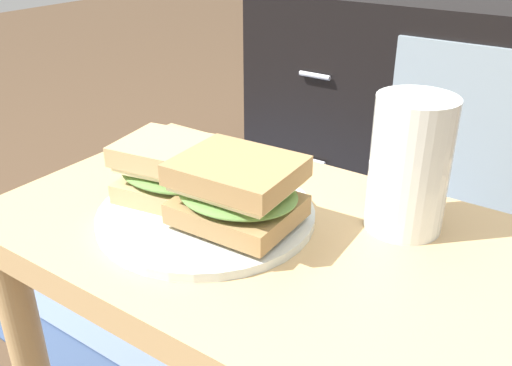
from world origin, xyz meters
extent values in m
cube|color=tan|center=(0.00, 0.00, 0.44)|extent=(0.56, 0.36, 0.04)
cylinder|color=tan|center=(-0.25, 0.14, 0.21)|extent=(0.04, 0.04, 0.43)
cube|color=black|center=(-0.06, 0.95, 0.29)|extent=(0.96, 0.44, 0.58)
cube|color=#8C9EA8|center=(0.06, 0.72, 0.30)|extent=(0.38, 0.01, 0.44)
cylinder|color=silver|center=(-0.32, 0.72, 0.41)|extent=(0.08, 0.01, 0.01)
cylinder|color=silver|center=(-0.32, 0.72, 0.19)|extent=(0.08, 0.01, 0.01)
cube|color=#384C72|center=(-0.40, 0.43, 0.00)|extent=(1.11, 0.88, 0.01)
cube|color=slate|center=(-0.40, 0.43, 0.01)|extent=(0.91, 0.72, 0.00)
cylinder|color=silver|center=(-0.05, -0.02, 0.47)|extent=(0.24, 0.24, 0.01)
cube|color=tan|center=(-0.09, -0.01, 0.48)|extent=(0.13, 0.11, 0.02)
ellipsoid|color=#608C42|center=(-0.09, -0.01, 0.50)|extent=(0.14, 0.12, 0.02)
cube|color=beige|center=(-0.09, -0.01, 0.51)|extent=(0.12, 0.10, 0.01)
cube|color=tan|center=(-0.09, -0.01, 0.53)|extent=(0.13, 0.11, 0.02)
cube|color=#9E7A4C|center=(0.00, -0.02, 0.49)|extent=(0.12, 0.10, 0.02)
ellipsoid|color=#608C42|center=(0.00, -0.02, 0.51)|extent=(0.13, 0.11, 0.02)
cube|color=beige|center=(0.00, -0.02, 0.52)|extent=(0.11, 0.10, 0.01)
cube|color=#9E7A4C|center=(0.00, -0.02, 0.53)|extent=(0.12, 0.11, 0.02)
cylinder|color=silver|center=(0.14, 0.09, 0.53)|extent=(0.08, 0.08, 0.14)
cylinder|color=#B26014|center=(0.14, 0.09, 0.52)|extent=(0.07, 0.07, 0.11)
cylinder|color=white|center=(0.14, 0.09, 0.58)|extent=(0.07, 0.07, 0.01)
camera|label=1|loc=(0.30, -0.42, 0.77)|focal=39.13mm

